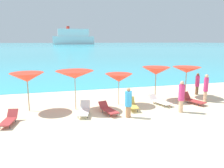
# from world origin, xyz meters

# --- Properties ---
(ground_plane) EXTENTS (50.00, 100.00, 0.30)m
(ground_plane) POSITION_xyz_m (0.00, 10.00, -0.15)
(ground_plane) COLOR beige
(ocean_water) EXTENTS (650.00, 440.00, 0.02)m
(ocean_water) POSITION_xyz_m (0.00, 228.47, 0.01)
(ocean_water) COLOR #38B7CC
(ocean_water) RESTS_ON ground_plane
(umbrella_0) EXTENTS (2.10, 2.10, 2.28)m
(umbrella_0) POSITION_xyz_m (-5.50, 3.75, 2.01)
(umbrella_0) COLOR #9E7F59
(umbrella_0) RESTS_ON ground_plane
(umbrella_1) EXTENTS (2.34, 2.34, 2.36)m
(umbrella_1) POSITION_xyz_m (-2.80, 3.32, 2.13)
(umbrella_1) COLOR #9E7F59
(umbrella_1) RESTS_ON ground_plane
(umbrella_2) EXTENTS (1.78, 1.78, 2.03)m
(umbrella_2) POSITION_xyz_m (0.00, 3.64, 1.77)
(umbrella_2) COLOR #9E7F59
(umbrella_2) RESTS_ON ground_plane
(umbrella_3) EXTENTS (2.04, 2.04, 2.31)m
(umbrella_3) POSITION_xyz_m (2.83, 4.17, 2.05)
(umbrella_3) COLOR #9E7F59
(umbrella_3) RESTS_ON ground_plane
(umbrella_4) EXTENTS (2.08, 2.08, 2.23)m
(umbrella_4) POSITION_xyz_m (5.32, 4.31, 2.02)
(umbrella_4) COLOR #9E7F59
(umbrella_4) RESTS_ON ground_plane
(lounge_chair_0) EXTENTS (0.69, 1.36, 0.67)m
(lounge_chair_0) POSITION_xyz_m (0.45, 2.40, 0.32)
(lounge_chair_0) COLOR #D8BF4C
(lounge_chair_0) RESTS_ON ground_plane
(lounge_chair_1) EXTENTS (1.09, 1.75, 0.54)m
(lounge_chair_1) POSITION_xyz_m (2.58, 2.96, 0.24)
(lounge_chair_1) COLOR white
(lounge_chair_1) RESTS_ON ground_plane
(lounge_chair_2) EXTENTS (0.77, 1.58, 0.60)m
(lounge_chair_2) POSITION_xyz_m (-6.25, 1.71, 0.26)
(lounge_chair_2) COLOR #A53333
(lounge_chair_2) RESTS_ON ground_plane
(lounge_chair_3) EXTENTS (0.96, 1.73, 0.65)m
(lounge_chair_3) POSITION_xyz_m (-2.45, 2.21, 0.27)
(lounge_chair_3) COLOR white
(lounge_chair_3) RESTS_ON ground_plane
(lounge_chair_4) EXTENTS (0.93, 1.65, 0.58)m
(lounge_chair_4) POSITION_xyz_m (-1.11, 2.02, 0.27)
(lounge_chair_4) COLOR #A53333
(lounge_chair_4) RESTS_ON ground_plane
(lounge_chair_5) EXTENTS (1.04, 1.65, 0.67)m
(lounge_chair_5) POSITION_xyz_m (4.82, 2.61, 0.26)
(lounge_chair_5) COLOR #A53333
(lounge_chair_5) RESTS_ON ground_plane
(beachgoer_0) EXTENTS (0.31, 0.31, 1.67)m
(beachgoer_0) POSITION_xyz_m (6.60, 4.72, 0.89)
(beachgoer_0) COLOR brown
(beachgoer_0) RESTS_ON ground_plane
(beachgoer_1) EXTENTS (0.34, 0.34, 1.85)m
(beachgoer_1) POSITION_xyz_m (3.04, 1.22, 0.98)
(beachgoer_1) COLOR #DBAA84
(beachgoer_1) RESTS_ON ground_plane
(beachgoer_2) EXTENTS (0.30, 0.30, 1.89)m
(beachgoer_2) POSITION_xyz_m (5.88, 2.80, 1.03)
(beachgoer_2) COLOR #DBAA84
(beachgoer_2) RESTS_ON ground_plane
(beachgoer_4) EXTENTS (0.37, 0.37, 1.63)m
(beachgoer_4) POSITION_xyz_m (-0.20, 1.17, 0.85)
(beachgoer_4) COLOR #A3704C
(beachgoer_4) RESTS_ON ground_plane
(cruise_ship) EXTENTS (46.38, 10.57, 20.29)m
(cruise_ship) POSITION_xyz_m (19.85, 253.06, 7.71)
(cruise_ship) COLOR white
(cruise_ship) RESTS_ON ocean_water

